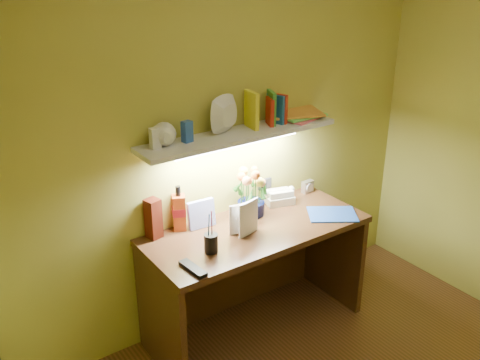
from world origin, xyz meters
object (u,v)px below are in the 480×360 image
telephone (279,195)px  whisky_bottle (179,208)px  desk (256,279)px  flower_bouquet (251,192)px  desk_clock (308,186)px

telephone → whisky_bottle: (-0.73, 0.05, 0.09)m
desk → whisky_bottle: whisky_bottle is taller
desk → whisky_bottle: bearing=147.4°
telephone → flower_bouquet: bearing=-158.1°
desk_clock → desk: bearing=-164.0°
desk → telephone: size_ratio=7.67×
telephone → whisky_bottle: 0.74m
whisky_bottle → flower_bouquet: bearing=-9.6°
telephone → desk_clock: bearing=20.7°
flower_bouquet → whisky_bottle: 0.48m
desk → flower_bouquet: bearing=64.5°
flower_bouquet → desk_clock: 0.54m
desk → telephone: telephone is taller
desk → flower_bouquet: 0.56m
telephone → desk: bearing=-133.4°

